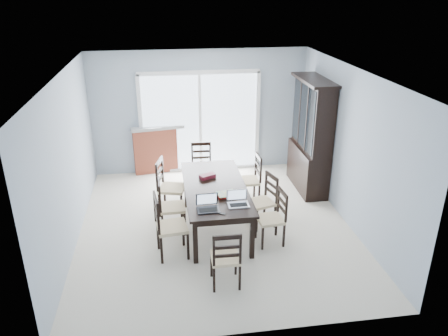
% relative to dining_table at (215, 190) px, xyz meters
% --- Properties ---
extents(floor, '(5.00, 5.00, 0.00)m').
position_rel_dining_table_xyz_m(floor, '(0.00, 0.00, -0.67)').
color(floor, beige).
rests_on(floor, ground).
extents(ceiling, '(5.00, 5.00, 0.00)m').
position_rel_dining_table_xyz_m(ceiling, '(0.00, 0.00, 1.93)').
color(ceiling, white).
rests_on(ceiling, back_wall).
extents(back_wall, '(4.50, 0.02, 2.60)m').
position_rel_dining_table_xyz_m(back_wall, '(0.00, 2.50, 0.63)').
color(back_wall, '#919EAD').
rests_on(back_wall, floor).
extents(wall_left, '(0.02, 5.00, 2.60)m').
position_rel_dining_table_xyz_m(wall_left, '(-2.25, 0.00, 0.63)').
color(wall_left, '#919EAD').
rests_on(wall_left, floor).
extents(wall_right, '(0.02, 5.00, 2.60)m').
position_rel_dining_table_xyz_m(wall_right, '(2.25, 0.00, 0.63)').
color(wall_right, '#919EAD').
rests_on(wall_right, floor).
extents(balcony, '(4.50, 2.00, 0.10)m').
position_rel_dining_table_xyz_m(balcony, '(0.00, 3.50, -0.72)').
color(balcony, gray).
rests_on(balcony, ground).
extents(railing, '(4.50, 0.06, 1.10)m').
position_rel_dining_table_xyz_m(railing, '(0.00, 4.50, -0.12)').
color(railing, '#99999E').
rests_on(railing, balcony).
extents(dining_table, '(1.00, 2.20, 0.75)m').
position_rel_dining_table_xyz_m(dining_table, '(0.00, 0.00, 0.00)').
color(dining_table, black).
rests_on(dining_table, floor).
extents(china_hutch, '(0.50, 1.38, 2.20)m').
position_rel_dining_table_xyz_m(china_hutch, '(2.02, 1.25, 0.40)').
color(china_hutch, black).
rests_on(china_hutch, floor).
extents(sliding_door, '(2.52, 0.05, 2.18)m').
position_rel_dining_table_xyz_m(sliding_door, '(0.00, 2.48, 0.41)').
color(sliding_door, silver).
rests_on(sliding_door, floor).
extents(chair_left_near, '(0.50, 0.48, 1.16)m').
position_rel_dining_table_xyz_m(chair_left_near, '(-0.84, -0.74, -0.06)').
color(chair_left_near, black).
rests_on(chair_left_near, floor).
extents(chair_left_mid, '(0.42, 0.41, 1.07)m').
position_rel_dining_table_xyz_m(chair_left_mid, '(-0.80, -0.04, -0.11)').
color(chair_left_mid, black).
rests_on(chair_left_mid, floor).
extents(chair_left_far, '(0.54, 0.53, 1.15)m').
position_rel_dining_table_xyz_m(chair_left_far, '(-0.78, 0.63, -0.06)').
color(chair_left_far, black).
rests_on(chair_left_far, floor).
extents(chair_right_near, '(0.43, 0.42, 1.02)m').
position_rel_dining_table_xyz_m(chair_right_near, '(0.87, -0.62, -0.13)').
color(chair_right_near, black).
rests_on(chair_right_near, floor).
extents(chair_right_mid, '(0.50, 0.49, 1.04)m').
position_rel_dining_table_xyz_m(chair_right_mid, '(0.85, -0.04, -0.12)').
color(chair_right_mid, black).
rests_on(chair_right_mid, floor).
extents(chair_right_far, '(0.43, 0.42, 1.09)m').
position_rel_dining_table_xyz_m(chair_right_far, '(0.79, 0.78, -0.10)').
color(chair_right_far, black).
rests_on(chair_right_far, floor).
extents(chair_end_near, '(0.39, 0.40, 1.01)m').
position_rel_dining_table_xyz_m(chair_end_near, '(-0.06, -1.62, -0.14)').
color(chair_end_near, black).
rests_on(chair_end_near, floor).
extents(chair_end_far, '(0.40, 0.42, 1.06)m').
position_rel_dining_table_xyz_m(chair_end_far, '(-0.07, 1.59, -0.11)').
color(chair_end_far, black).
rests_on(chair_end_far, floor).
extents(laptop_dark, '(0.33, 0.24, 0.22)m').
position_rel_dining_table_xyz_m(laptop_dark, '(-0.20, -0.81, 0.13)').
color(laptop_dark, black).
rests_on(laptop_dark, dining_table).
extents(laptop_silver, '(0.32, 0.22, 0.22)m').
position_rel_dining_table_xyz_m(laptop_silver, '(0.26, -0.72, 0.13)').
color(laptop_silver, silver).
rests_on(laptop_silver, dining_table).
extents(book_stack, '(0.33, 0.28, 0.05)m').
position_rel_dining_table_xyz_m(book_stack, '(0.12, -0.38, 0.10)').
color(book_stack, maroon).
rests_on(book_stack, dining_table).
extents(cell_phone, '(0.11, 0.09, 0.01)m').
position_rel_dining_table_xyz_m(cell_phone, '(-0.02, -0.94, 0.08)').
color(cell_phone, black).
rests_on(cell_phone, dining_table).
extents(game_box, '(0.30, 0.23, 0.07)m').
position_rel_dining_table_xyz_m(game_box, '(-0.09, 0.34, 0.11)').
color(game_box, '#460E1C').
rests_on(game_box, dining_table).
extents(hot_tub, '(2.25, 2.07, 1.03)m').
position_rel_dining_table_xyz_m(hot_tub, '(-0.59, 3.33, -0.15)').
color(hot_tub, brown).
rests_on(hot_tub, balcony).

